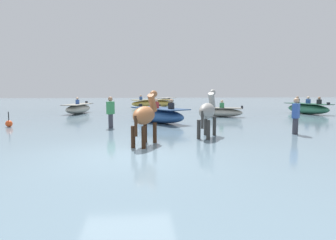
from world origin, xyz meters
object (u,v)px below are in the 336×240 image
boat_distant_west (159,115)px  person_onlooker_right (296,118)px  channel_buoy (9,124)px  horse_lead_chestnut (145,117)px  person_wading_close (111,114)px  boat_mid_channel (149,110)px  boat_near_starboard (222,112)px  boat_far_offshore (152,104)px  boat_mid_outer (308,108)px  boat_far_inshore (166,101)px  boat_near_port (78,109)px  horse_trailing_grey (208,112)px

boat_distant_west → person_onlooker_right: size_ratio=2.27×
channel_buoy → horse_lead_chestnut: bearing=-39.3°
boat_distant_west → person_wading_close: size_ratio=2.27×
boat_mid_channel → channel_buoy: size_ratio=3.42×
boat_near_starboard → person_onlooker_right: 7.27m
boat_far_offshore → channel_buoy: 15.80m
horse_lead_chestnut → channel_buoy: size_ratio=2.80×
boat_far_offshore → boat_mid_channel: boat_far_offshore is taller
person_wading_close → boat_far_offshore: bearing=80.2°
person_wading_close → channel_buoy: size_ratio=2.40×
boat_mid_outer → person_wading_close: 14.26m
boat_mid_channel → boat_distant_west: bearing=-86.5°
person_wading_close → person_onlooker_right: bearing=-20.2°
horse_lead_chestnut → boat_mid_outer: size_ratio=0.54×
boat_mid_channel → boat_far_inshore: bearing=78.9°
channel_buoy → person_onlooker_right: bearing=-16.2°
horse_lead_chestnut → boat_distant_west: bearing=81.8°
boat_mid_channel → boat_near_starboard: size_ratio=0.87×
person_onlooker_right → boat_far_inshore: bearing=96.7°
boat_mid_channel → boat_far_offshore: bearing=85.1°
boat_mid_outer → boat_near_starboard: (-6.52, -1.51, -0.08)m
boat_far_offshore → boat_distant_west: bearing=-91.5°
boat_near_starboard → boat_mid_outer: bearing=13.1°
horse_lead_chestnut → boat_near_port: size_ratio=0.52×
boat_mid_outer → boat_distant_west: 11.48m
boat_near_port → boat_far_inshore: bearing=57.3°
boat_far_inshore → boat_near_starboard: size_ratio=1.40×
person_onlooker_right → boat_near_port: bearing=132.7°
horse_trailing_grey → boat_distant_west: horse_trailing_grey is taller
boat_far_inshore → channel_buoy: bearing=-115.2°
horse_lead_chestnut → boat_mid_outer: 15.40m
boat_far_inshore → person_onlooker_right: bearing=-83.3°
boat_near_port → horse_trailing_grey: bearing=-59.1°
horse_lead_chestnut → person_wading_close: (-1.39, 4.09, -0.26)m
horse_lead_chestnut → person_wading_close: size_ratio=1.17×
boat_distant_west → person_wading_close: 2.90m
person_onlooker_right → person_wading_close: bearing=159.8°
horse_lead_chestnut → person_wading_close: 4.32m
boat_mid_channel → channel_buoy: (-6.44, -6.43, -0.09)m
boat_far_inshore → boat_near_starboard: (1.99, -15.00, -0.10)m
boat_far_offshore → person_wading_close: 15.09m
boat_far_offshore → boat_distant_west: 13.05m
boat_far_offshore → person_onlooker_right: bearing=-75.8°
boat_near_starboard → channel_buoy: boat_near_starboard is taller
horse_lead_chestnut → person_onlooker_right: size_ratio=1.17×
boat_far_offshore → horse_lead_chestnut: bearing=-93.6°
boat_mid_outer → channel_buoy: bearing=-162.7°
horse_trailing_grey → boat_mid_channel: bearing=99.6°
boat_mid_outer → boat_mid_channel: boat_mid_outer is taller
boat_near_port → boat_distant_west: size_ratio=0.99×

